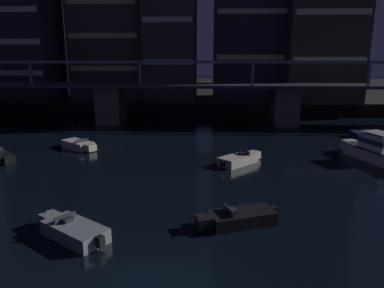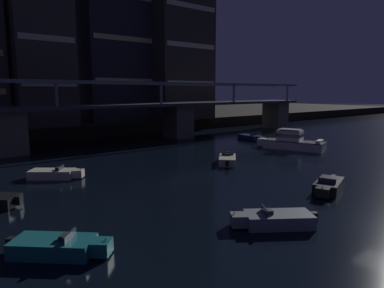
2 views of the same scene
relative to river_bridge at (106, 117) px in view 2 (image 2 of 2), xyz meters
The scene contains 13 objects.
ground_plane 39.82m from the river_bridge, 90.00° to the right, with size 400.00×400.00×0.00m, color black.
far_riverbank 48.11m from the river_bridge, 90.00° to the left, with size 240.00×80.00×2.20m, color black.
river_bridge is the anchor object (origin of this frame).
tower_central 21.47m from the river_bridge, 110.94° to the left, with size 9.13×10.68×35.20m.
tower_east_tall 25.90m from the river_bridge, 60.74° to the left, with size 13.72×11.36×39.05m.
tower_east_low 29.87m from the river_bridge, 31.85° to the left, with size 12.60×13.48×37.19m.
cabin_cruiser_near_left 27.06m from the river_bridge, 46.95° to the right, with size 5.10×9.32×2.79m.
speedboat_near_center 35.86m from the river_bridge, 117.96° to the right, with size 4.51×4.25×1.16m.
speedboat_near_right 21.82m from the river_bridge, 76.83° to the right, with size 4.38×4.40×1.16m.
speedboat_mid_left 23.30m from the river_bridge, 25.49° to the right, with size 1.94×5.21×1.16m.
speedboat_mid_center 20.57m from the river_bridge, 127.72° to the right, with size 4.67×4.03×1.16m.
speedboat_mid_right 36.37m from the river_bridge, 98.67° to the right, with size 4.77×3.85×1.16m.
speedboat_far_center 34.14m from the river_bridge, 83.55° to the right, with size 5.10×3.05×1.16m.
Camera 2 is at (-21.23, -8.39, 7.94)m, focal length 31.99 mm.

